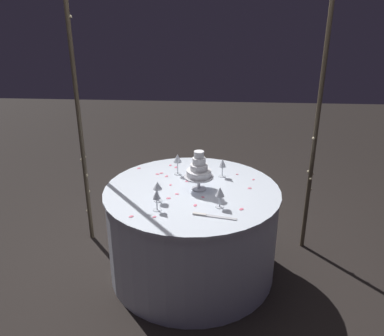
# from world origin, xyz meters

# --- Properties ---
(ground_plane) EXTENTS (12.00, 12.00, 0.00)m
(ground_plane) POSITION_xyz_m (0.00, 0.00, 0.00)
(ground_plane) COLOR black
(decorative_arch) EXTENTS (1.99, 0.06, 2.39)m
(decorative_arch) POSITION_xyz_m (0.00, 0.42, 1.52)
(decorative_arch) COLOR #473D2D
(decorative_arch) RESTS_ON ground
(main_table) EXTENTS (1.33, 1.33, 0.73)m
(main_table) POSITION_xyz_m (0.00, 0.00, 0.37)
(main_table) COLOR silver
(main_table) RESTS_ON ground
(tiered_cake) EXTENTS (0.22, 0.22, 0.30)m
(tiered_cake) POSITION_xyz_m (0.05, 0.01, 0.89)
(tiered_cake) COLOR silver
(tiered_cake) RESTS_ON main_table
(wine_glass_0) EXTENTS (0.07, 0.07, 0.15)m
(wine_glass_0) POSITION_xyz_m (-0.23, -0.20, 0.85)
(wine_glass_0) COLOR silver
(wine_glass_0) RESTS_ON main_table
(wine_glass_1) EXTENTS (0.06, 0.06, 0.15)m
(wine_glass_1) POSITION_xyz_m (-0.21, -0.34, 0.84)
(wine_glass_1) COLOR silver
(wine_glass_1) RESTS_ON main_table
(wine_glass_2) EXTENTS (0.06, 0.06, 0.15)m
(wine_glass_2) POSITION_xyz_m (0.21, -0.26, 0.84)
(wine_glass_2) COLOR silver
(wine_glass_2) RESTS_ON main_table
(wine_glass_3) EXTENTS (0.07, 0.07, 0.17)m
(wine_glass_3) POSITION_xyz_m (-0.14, 0.28, 0.87)
(wine_glass_3) COLOR silver
(wine_glass_3) RESTS_ON main_table
(wine_glass_4) EXTENTS (0.06, 0.06, 0.16)m
(wine_glass_4) POSITION_xyz_m (0.04, 0.28, 0.85)
(wine_glass_4) COLOR silver
(wine_glass_4) RESTS_ON main_table
(wine_glass_5) EXTENTS (0.06, 0.06, 0.15)m
(wine_glass_5) POSITION_xyz_m (0.23, 0.26, 0.84)
(wine_glass_5) COLOR silver
(wine_glass_5) RESTS_ON main_table
(cake_knife) EXTENTS (0.29, 0.08, 0.01)m
(cake_knife) POSITION_xyz_m (0.16, -0.40, 0.74)
(cake_knife) COLOR silver
(cake_knife) RESTS_ON main_table
(rose_petal_0) EXTENTS (0.04, 0.03, 0.00)m
(rose_petal_0) POSITION_xyz_m (-0.16, -0.16, 0.74)
(rose_petal_0) COLOR #EA6B84
(rose_petal_0) RESTS_ON main_table
(rose_petal_1) EXTENTS (0.03, 0.03, 0.00)m
(rose_petal_1) POSITION_xyz_m (-0.22, 0.46, 0.74)
(rose_petal_1) COLOR #EA6B84
(rose_petal_1) RESTS_ON main_table
(rose_petal_2) EXTENTS (0.04, 0.03, 0.00)m
(rose_petal_2) POSITION_xyz_m (-0.22, -0.43, 0.74)
(rose_petal_2) COLOR #EA6B84
(rose_petal_2) RESTS_ON main_table
(rose_petal_3) EXTENTS (0.03, 0.03, 0.00)m
(rose_petal_3) POSITION_xyz_m (0.09, -0.13, 0.74)
(rose_petal_3) COLOR #EA6B84
(rose_petal_3) RESTS_ON main_table
(rose_petal_4) EXTENTS (0.04, 0.04, 0.00)m
(rose_petal_4) POSITION_xyz_m (0.36, -0.29, 0.74)
(rose_petal_4) COLOR #EA6B84
(rose_petal_4) RESTS_ON main_table
(rose_petal_5) EXTENTS (0.03, 0.04, 0.00)m
(rose_petal_5) POSITION_xyz_m (-0.22, 0.23, 0.74)
(rose_petal_5) COLOR #EA6B84
(rose_petal_5) RESTS_ON main_table
(rose_petal_6) EXTENTS (0.04, 0.04, 0.00)m
(rose_petal_6) POSITION_xyz_m (-0.37, -0.44, 0.74)
(rose_petal_6) COLOR #EA6B84
(rose_petal_6) RESTS_ON main_table
(rose_petal_7) EXTENTS (0.04, 0.04, 0.00)m
(rose_petal_7) POSITION_xyz_m (-0.48, 0.38, 0.74)
(rose_petal_7) COLOR #EA6B84
(rose_petal_7) RESTS_ON main_table
(rose_petal_8) EXTENTS (0.04, 0.03, 0.00)m
(rose_petal_8) POSITION_xyz_m (-0.27, 0.29, 0.74)
(rose_petal_8) COLOR #EA6B84
(rose_petal_8) RESTS_ON main_table
(rose_petal_9) EXTENTS (0.03, 0.03, 0.00)m
(rose_petal_9) POSITION_xyz_m (0.47, 0.21, 0.74)
(rose_petal_9) COLOR #EA6B84
(rose_petal_9) RESTS_ON main_table
(rose_petal_10) EXTENTS (0.04, 0.03, 0.00)m
(rose_petal_10) POSITION_xyz_m (0.43, 0.05, 0.74)
(rose_petal_10) COLOR #EA6B84
(rose_petal_10) RESTS_ON main_table
(rose_petal_11) EXTENTS (0.04, 0.04, 0.00)m
(rose_petal_11) POSITION_xyz_m (0.13, 0.21, 0.74)
(rose_petal_11) COLOR #EA6B84
(rose_petal_11) RESTS_ON main_table
(rose_petal_12) EXTENTS (0.04, 0.03, 0.00)m
(rose_petal_12) POSITION_xyz_m (0.00, 0.33, 0.74)
(rose_petal_12) COLOR #EA6B84
(rose_petal_12) RESTS_ON main_table
(rose_petal_13) EXTENTS (0.04, 0.03, 0.00)m
(rose_petal_13) POSITION_xyz_m (-0.05, 0.14, 0.74)
(rose_petal_13) COLOR #EA6B84
(rose_petal_13) RESTS_ON main_table
(rose_petal_14) EXTENTS (0.02, 0.03, 0.00)m
(rose_petal_14) POSITION_xyz_m (-0.17, 0.06, 0.74)
(rose_petal_14) COLOR #EA6B84
(rose_petal_14) RESTS_ON main_table
(rose_petal_15) EXTENTS (0.03, 0.02, 0.00)m
(rose_petal_15) POSITION_xyz_m (0.35, 0.31, 0.74)
(rose_petal_15) COLOR #EA6B84
(rose_petal_15) RESTS_ON main_table
(rose_petal_16) EXTENTS (0.03, 0.04, 0.00)m
(rose_petal_16) POSITION_xyz_m (-0.17, 0.42, 0.74)
(rose_petal_16) COLOR #EA6B84
(rose_petal_16) RESTS_ON main_table
(rose_petal_17) EXTENTS (0.03, 0.04, 0.00)m
(rose_petal_17) POSITION_xyz_m (0.04, -0.26, 0.74)
(rose_petal_17) COLOR #EA6B84
(rose_petal_17) RESTS_ON main_table
(rose_petal_18) EXTENTS (0.03, 0.02, 0.00)m
(rose_petal_18) POSITION_xyz_m (-0.10, -0.09, 0.74)
(rose_petal_18) COLOR #EA6B84
(rose_petal_18) RESTS_ON main_table
(rose_petal_19) EXTENTS (0.04, 0.03, 0.00)m
(rose_petal_19) POSITION_xyz_m (-0.30, 0.26, 0.74)
(rose_petal_19) COLOR #EA6B84
(rose_petal_19) RESTS_ON main_table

